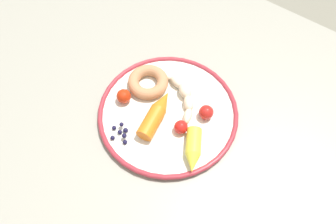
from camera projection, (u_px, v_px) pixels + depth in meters
ground_plane at (166, 190)px, 1.42m from camera, size 6.00×6.00×0.00m
dining_table at (165, 119)px, 0.87m from camera, size 1.29×0.98×0.70m
plate at (168, 113)px, 0.79m from camera, size 0.34×0.34×0.02m
banana at (182, 93)px, 0.80m from camera, size 0.15×0.10×0.03m
carrot_orange at (156, 114)px, 0.77m from camera, size 0.06×0.14×0.04m
carrot_yellow at (193, 150)px, 0.72m from camera, size 0.08×0.11×0.03m
donut at (148, 82)px, 0.82m from camera, size 0.14×0.14×0.03m
blueberry_pile at (121, 133)px, 0.75m from camera, size 0.05×0.05×0.02m
tomato_near at (124, 96)px, 0.79m from camera, size 0.04×0.04×0.04m
tomato_mid at (206, 112)px, 0.77m from camera, size 0.04×0.04×0.04m
tomato_far at (181, 127)px, 0.75m from camera, size 0.03×0.03×0.03m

